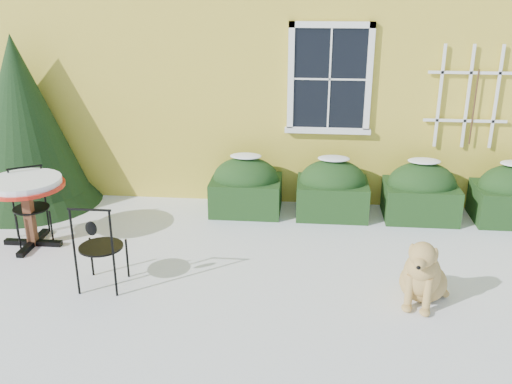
# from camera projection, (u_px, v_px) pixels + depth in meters

# --- Properties ---
(ground) EXTENTS (80.00, 80.00, 0.00)m
(ground) POSITION_uv_depth(u_px,v_px,m) (248.00, 298.00, 6.38)
(ground) COLOR white
(ground) RESTS_ON ground
(hedge_row) EXTENTS (4.95, 0.80, 0.91)m
(hedge_row) POSITION_uv_depth(u_px,v_px,m) (376.00, 191.00, 8.47)
(hedge_row) COLOR black
(hedge_row) RESTS_ON ground
(evergreen_shrub) EXTENTS (2.16, 2.16, 2.62)m
(evergreen_shrub) POSITION_uv_depth(u_px,v_px,m) (24.00, 138.00, 8.78)
(evergreen_shrub) COLOR black
(evergreen_shrub) RESTS_ON ground
(bistro_table) EXTENTS (1.01, 1.01, 0.94)m
(bistro_table) POSITION_uv_depth(u_px,v_px,m) (25.00, 190.00, 7.39)
(bistro_table) COLOR black
(bistro_table) RESTS_ON ground
(patio_chair_near) EXTENTS (0.50, 0.50, 1.05)m
(patio_chair_near) POSITION_uv_depth(u_px,v_px,m) (99.00, 246.00, 6.43)
(patio_chair_near) COLOR black
(patio_chair_near) RESTS_ON ground
(patio_chair_far) EXTENTS (0.61, 0.60, 1.00)m
(patio_chair_far) POSITION_uv_depth(u_px,v_px,m) (31.00, 205.00, 7.67)
(patio_chair_far) COLOR black
(patio_chair_far) RESTS_ON ground
(dog) EXTENTS (0.68, 0.88, 0.82)m
(dog) POSITION_uv_depth(u_px,v_px,m) (423.00, 276.00, 6.19)
(dog) COLOR tan
(dog) RESTS_ON ground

